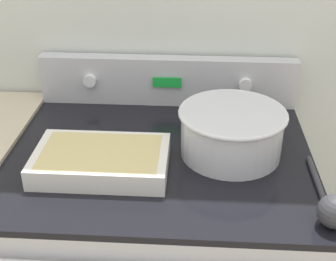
# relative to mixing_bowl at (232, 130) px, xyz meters

# --- Properties ---
(control_panel) EXTENTS (0.82, 0.07, 0.16)m
(control_panel) POSITION_rel_mixing_bowl_xyz_m (-0.19, 0.30, 0.01)
(control_panel) COLOR #BCBCC1
(control_panel) RESTS_ON stove_range
(mixing_bowl) EXTENTS (0.28, 0.28, 0.13)m
(mixing_bowl) POSITION_rel_mixing_bowl_xyz_m (0.00, 0.00, 0.00)
(mixing_bowl) COLOR silver
(mixing_bowl) RESTS_ON stove_range
(casserole_dish) EXTENTS (0.34, 0.21, 0.05)m
(casserole_dish) POSITION_rel_mixing_bowl_xyz_m (-0.33, -0.10, -0.04)
(casserole_dish) COLOR silver
(casserole_dish) RESTS_ON stove_range
(ladle) EXTENTS (0.08, 0.30, 0.08)m
(ladle) POSITION_rel_mixing_bowl_xyz_m (0.20, -0.27, -0.04)
(ladle) COLOR #333338
(ladle) RESTS_ON stove_range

